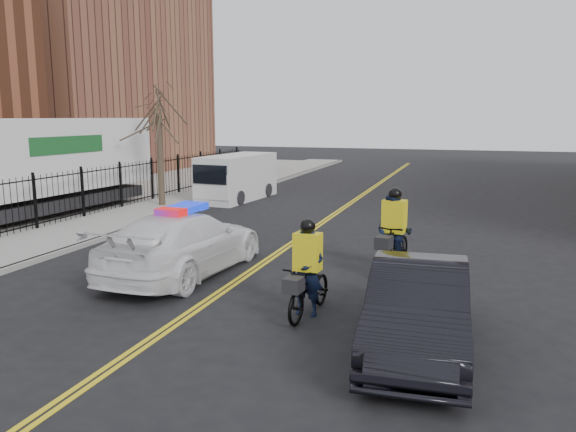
# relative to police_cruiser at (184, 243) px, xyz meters

# --- Properties ---
(ground) EXTENTS (120.00, 120.00, 0.00)m
(ground) POSITION_rel_police_cruiser_xyz_m (1.54, -0.93, -0.82)
(ground) COLOR black
(ground) RESTS_ON ground
(center_line_left) EXTENTS (0.10, 60.00, 0.01)m
(center_line_left) POSITION_rel_police_cruiser_xyz_m (1.46, 7.07, -0.81)
(center_line_left) COLOR yellow
(center_line_left) RESTS_ON ground
(center_line_right) EXTENTS (0.10, 60.00, 0.01)m
(center_line_right) POSITION_rel_police_cruiser_xyz_m (1.62, 7.07, -0.81)
(center_line_right) COLOR yellow
(center_line_right) RESTS_ON ground
(sidewalk) EXTENTS (3.00, 60.00, 0.15)m
(sidewalk) POSITION_rel_police_cruiser_xyz_m (-5.96, 7.07, -0.74)
(sidewalk) COLOR gray
(sidewalk) RESTS_ON ground
(curb) EXTENTS (0.20, 60.00, 0.15)m
(curb) POSITION_rel_police_cruiser_xyz_m (-4.46, 7.07, -0.74)
(curb) COLOR gray
(curb) RESTS_ON ground
(iron_fence) EXTENTS (0.12, 28.00, 2.00)m
(iron_fence) POSITION_rel_police_cruiser_xyz_m (-7.46, 7.07, 0.18)
(iron_fence) COLOR black
(iron_fence) RESTS_ON ground
(warehouse_far) EXTENTS (14.00, 18.00, 14.00)m
(warehouse_far) POSITION_rel_police_cruiser_xyz_m (-21.46, 23.07, 6.18)
(warehouse_far) COLOR brown
(warehouse_far) RESTS_ON ground
(street_tree) EXTENTS (3.20, 3.20, 4.80)m
(street_tree) POSITION_rel_police_cruiser_xyz_m (-6.06, 9.07, 2.72)
(street_tree) COLOR #3A2E22
(street_tree) RESTS_ON sidewalk
(police_cruiser) EXTENTS (2.48, 5.66, 1.78)m
(police_cruiser) POSITION_rel_police_cruiser_xyz_m (0.00, 0.00, 0.00)
(police_cruiser) COLOR white
(police_cruiser) RESTS_ON ground
(dark_sedan) EXTENTS (1.89, 4.74, 1.53)m
(dark_sedan) POSITION_rel_police_cruiser_xyz_m (6.14, -2.99, -0.05)
(dark_sedan) COLOR black
(dark_sedan) RESTS_ON ground
(cargo_van) EXTENTS (2.32, 5.31, 2.17)m
(cargo_van) POSITION_rel_police_cruiser_xyz_m (-3.97, 12.42, 0.24)
(cargo_van) COLOR silver
(cargo_van) RESTS_ON ground
(semi_trailer) EXTENTS (3.24, 12.71, 3.92)m
(semi_trailer) POSITION_rel_police_cruiser_xyz_m (-9.46, 4.84, 1.41)
(semi_trailer) COLOR white
(semi_trailer) RESTS_ON ground
(cyclist_near) EXTENTS (0.90, 2.09, 1.99)m
(cyclist_near) POSITION_rel_police_cruiser_xyz_m (3.85, -1.90, -0.12)
(cyclist_near) COLOR black
(cyclist_near) RESTS_ON ground
(cyclist_far) EXTENTS (1.10, 2.25, 2.20)m
(cyclist_far) POSITION_rel_police_cruiser_xyz_m (5.04, 1.96, 0.05)
(cyclist_far) COLOR black
(cyclist_far) RESTS_ON ground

